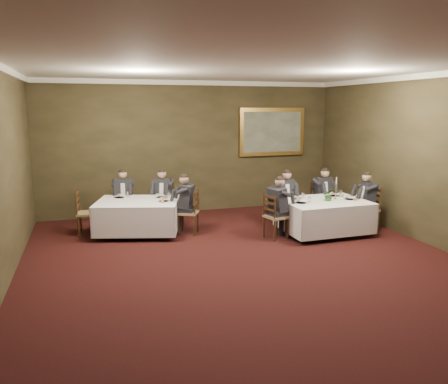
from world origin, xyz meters
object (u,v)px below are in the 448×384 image
diner_sec_backleft (124,203)px  diner_sec_endright (188,211)px  chair_main_backright (321,210)px  diner_main_endleft (276,215)px  painting (272,132)px  chair_main_backleft (284,213)px  diner_main_endright (368,208)px  chair_sec_endright (189,221)px  chair_main_endleft (275,226)px  chair_sec_backright (164,212)px  chair_sec_endleft (87,222)px  chair_main_endright (368,217)px  diner_main_backleft (285,204)px  diner_main_backright (322,201)px  centerpiece (329,194)px  candlestick (336,191)px  table_second (138,214)px  diner_sec_backright (164,203)px  table_main (324,214)px  chair_sec_backleft (125,212)px

diner_sec_backleft → diner_sec_endright: bearing=144.0°
chair_main_backright → diner_main_endleft: bearing=21.8°
painting → chair_main_backleft: bearing=-104.3°
diner_main_endright → chair_sec_endright: diner_main_endright is taller
chair_main_endleft → diner_main_endleft: bearing=90.0°
chair_main_backright → diner_main_endright: bearing=116.9°
chair_sec_backright → chair_sec_endleft: 1.87m
chair_main_endright → painting: painting is taller
diner_main_backleft → chair_sec_endright: (-2.39, -0.03, -0.23)m
chair_sec_endright → diner_main_backright: bearing=-62.7°
diner_sec_endright → chair_sec_endleft: 2.28m
chair_sec_endright → painting: painting is taller
chair_main_backright → centerpiece: centerpiece is taller
chair_main_endleft → chair_sec_endleft: 4.20m
chair_sec_backright → centerpiece: (3.35, -2.04, 0.63)m
chair_main_endleft → candlestick: 1.66m
diner_main_endleft → diner_sec_backleft: size_ratio=1.00×
chair_main_endleft → candlestick: (1.52, 0.09, 0.67)m
chair_main_backright → diner_sec_backleft: diner_sec_backleft is taller
diner_main_endright → chair_sec_endleft: (-6.27, 1.53, -0.23)m
table_second → chair_sec_endright: chair_sec_endright is taller
diner_main_backright → diner_sec_backright: 3.91m
chair_main_endright → diner_sec_backright: 4.89m
diner_main_backright → chair_main_endright: (0.69, -0.95, -0.23)m
table_main → diner_main_endleft: (-1.18, -0.01, 0.06)m
chair_sec_endright → diner_main_endright: bearing=-75.9°
diner_main_endleft → chair_sec_backleft: size_ratio=1.35×
chair_sec_backright → chair_sec_endleft: size_ratio=1.00×
diner_sec_backright → diner_main_backright: bearing=-166.9°
chair_main_backleft → diner_main_backright: diner_main_backright is taller
chair_main_endleft → chair_main_endright: size_ratio=1.00×
table_main → chair_sec_backleft: bearing=151.9°
chair_sec_endleft → centerpiece: 5.44m
chair_main_endright → diner_sec_endright: size_ratio=0.74×
table_main → centerpiece: size_ratio=6.45×
diner_main_endright → diner_sec_endright: same height
diner_main_backright → diner_main_endleft: same height
diner_main_backleft → diner_main_endleft: (-0.66, -0.96, 0.00)m
chair_sec_backleft → diner_sec_endright: (1.30, -1.33, 0.23)m
chair_sec_backright → painting: 3.89m
chair_main_endright → chair_sec_backright: size_ratio=1.00×
diner_main_backleft → candlestick: diner_main_backleft is taller
chair_sec_endleft → chair_sec_backright: bearing=111.3°
chair_sec_backright → diner_main_endright: bearing=-175.7°
diner_main_endleft → candlestick: diner_main_endleft is taller
table_main → table_second: bearing=162.9°
chair_main_endleft → diner_sec_endright: size_ratio=0.74×
diner_main_endleft → chair_sec_backright: size_ratio=1.35×
diner_sec_backleft → chair_sec_endright: (1.31, -1.32, -0.23)m
diner_main_endright → diner_main_backright: bearing=47.6°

